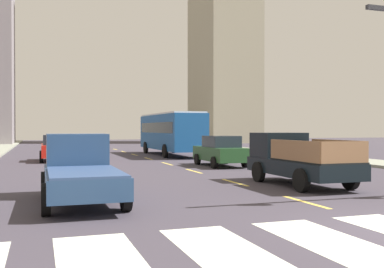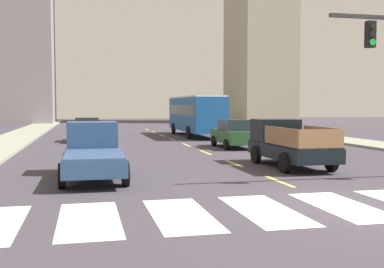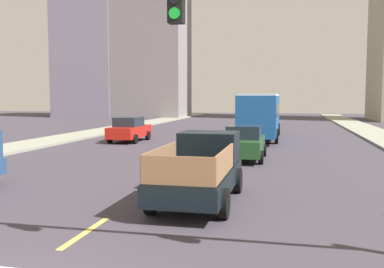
% 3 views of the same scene
% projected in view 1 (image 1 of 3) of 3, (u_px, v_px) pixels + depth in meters
% --- Properties ---
extents(sidewalk_right, '(3.16, 110.00, 0.15)m').
position_uv_depth(sidewalk_right, '(340.00, 159.00, 30.03)').
color(sidewalk_right, gray).
rests_on(sidewalk_right, ground).
extents(crosswalk_stripe_1, '(1.38, 3.62, 0.01)m').
position_uv_depth(crosswalk_stripe_1, '(100.00, 261.00, 7.23)').
color(crosswalk_stripe_1, silver).
rests_on(crosswalk_stripe_1, ground).
extents(crosswalk_stripe_2, '(1.38, 3.62, 0.01)m').
position_uv_depth(crosswalk_stripe_2, '(223.00, 250.00, 7.91)').
color(crosswalk_stripe_2, silver).
rests_on(crosswalk_stripe_2, ground).
extents(crosswalk_stripe_3, '(1.38, 3.62, 0.01)m').
position_uv_depth(crosswalk_stripe_3, '(326.00, 240.00, 8.58)').
color(crosswalk_stripe_3, silver).
rests_on(crosswalk_stripe_3, ground).
extents(lane_dash_0, '(0.16, 2.40, 0.01)m').
position_uv_depth(lane_dash_0, '(305.00, 202.00, 13.05)').
color(lane_dash_0, '#E5C44C').
rests_on(lane_dash_0, ground).
extents(lane_dash_1, '(0.16, 2.40, 0.01)m').
position_uv_depth(lane_dash_1, '(235.00, 182.00, 17.79)').
color(lane_dash_1, '#E5C44C').
rests_on(lane_dash_1, ground).
extents(lane_dash_2, '(0.16, 2.40, 0.01)m').
position_uv_depth(lane_dash_2, '(194.00, 171.00, 22.53)').
color(lane_dash_2, '#E5C44C').
rests_on(lane_dash_2, ground).
extents(lane_dash_3, '(0.16, 2.40, 0.01)m').
position_uv_depth(lane_dash_3, '(167.00, 164.00, 27.27)').
color(lane_dash_3, '#E5C44C').
rests_on(lane_dash_3, ground).
extents(lane_dash_4, '(0.16, 2.40, 0.01)m').
position_uv_depth(lane_dash_4, '(148.00, 159.00, 32.00)').
color(lane_dash_4, '#E5C44C').
rests_on(lane_dash_4, ground).
extents(lane_dash_5, '(0.16, 2.40, 0.01)m').
position_uv_depth(lane_dash_5, '(134.00, 155.00, 36.74)').
color(lane_dash_5, '#E5C44C').
rests_on(lane_dash_5, ground).
extents(lane_dash_6, '(0.16, 2.40, 0.01)m').
position_uv_depth(lane_dash_6, '(124.00, 152.00, 41.48)').
color(lane_dash_6, '#E5C44C').
rests_on(lane_dash_6, ground).
extents(lane_dash_7, '(0.16, 2.40, 0.01)m').
position_uv_depth(lane_dash_7, '(115.00, 149.00, 46.22)').
color(lane_dash_7, '#E5C44C').
rests_on(lane_dash_7, ground).
extents(pickup_stakebed, '(2.18, 5.20, 1.96)m').
position_uv_depth(pickup_stakebed, '(295.00, 160.00, 17.27)').
color(pickup_stakebed, black).
rests_on(pickup_stakebed, ground).
extents(pickup_dark, '(2.18, 5.20, 1.96)m').
position_uv_depth(pickup_dark, '(80.00, 170.00, 13.24)').
color(pickup_dark, navy).
rests_on(pickup_dark, ground).
extents(city_bus, '(2.72, 10.80, 3.32)m').
position_uv_depth(city_bus, '(170.00, 131.00, 35.86)').
color(city_bus, '#195094').
rests_on(city_bus, ground).
extents(sedan_near_left, '(2.02, 4.40, 1.72)m').
position_uv_depth(sedan_near_left, '(56.00, 148.00, 29.47)').
color(sedan_near_left, red).
rests_on(sedan_near_left, ground).
extents(sedan_far, '(2.02, 4.40, 1.72)m').
position_uv_depth(sedan_far, '(221.00, 151.00, 25.58)').
color(sedan_far, '#224B25').
rests_on(sedan_far, ground).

